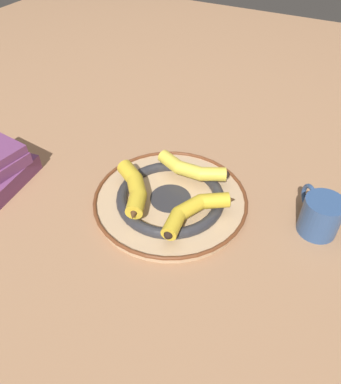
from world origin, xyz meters
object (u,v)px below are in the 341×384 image
(decorative_bowl, at_px, (170,199))
(banana_b, at_px, (194,210))
(banana_a, at_px, (189,168))
(coffee_mug, at_px, (320,215))
(banana_c, at_px, (134,189))

(decorative_bowl, relative_size, banana_b, 2.00)
(banana_a, distance_m, coffee_mug, 0.30)
(decorative_bowl, xyz_separation_m, banana_c, (-0.07, -0.04, 0.04))
(banana_b, distance_m, coffee_mug, 0.26)
(banana_a, distance_m, banana_b, 0.14)
(banana_a, relative_size, coffee_mug, 1.65)
(coffee_mug, bearing_deg, banana_c, 70.39)
(banana_b, xyz_separation_m, banana_c, (-0.14, -0.00, 0.00))
(decorative_bowl, bearing_deg, banana_b, -26.88)
(banana_b, distance_m, banana_c, 0.14)
(banana_a, relative_size, banana_b, 1.08)
(banana_a, relative_size, banana_c, 1.20)
(banana_c, xyz_separation_m, coffee_mug, (0.37, 0.11, -0.01))
(decorative_bowl, relative_size, banana_c, 2.23)
(banana_b, height_order, banana_c, banana_c)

